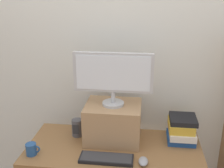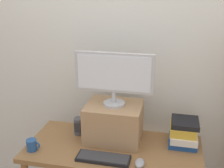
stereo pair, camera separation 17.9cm
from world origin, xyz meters
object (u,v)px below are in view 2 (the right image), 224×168
(riser_box, at_px, (114,122))
(keyboard, at_px, (103,158))
(coffee_mug, at_px, (32,145))
(desk, at_px, (113,158))
(desk_speaker, at_px, (79,126))
(book_stack, at_px, (183,132))
(computer_mouse, at_px, (140,163))
(computer_monitor, at_px, (114,75))

(riser_box, relative_size, keyboard, 1.13)
(riser_box, bearing_deg, coffee_mug, -152.32)
(desk, distance_m, riser_box, 0.27)
(riser_box, xyz_separation_m, desk_speaker, (-0.29, 0.02, -0.08))
(desk, height_order, book_stack, book_stack)
(desk_speaker, bearing_deg, book_stack, 1.87)
(computer_mouse, relative_size, coffee_mug, 1.01)
(book_stack, relative_size, desk_speaker, 1.72)
(desk, relative_size, coffee_mug, 12.49)
(computer_mouse, bearing_deg, desk, 140.52)
(desk, distance_m, book_stack, 0.56)
(computer_mouse, relative_size, book_stack, 0.43)
(coffee_mug, xyz_separation_m, desk_speaker, (0.26, 0.30, 0.03))
(keyboard, xyz_separation_m, book_stack, (0.53, 0.33, 0.08))
(book_stack, height_order, coffee_mug, book_stack)
(keyboard, bearing_deg, book_stack, 31.72)
(desk, relative_size, computer_monitor, 2.23)
(computer_monitor, xyz_separation_m, coffee_mug, (-0.55, -0.28, -0.48))
(desk, distance_m, coffee_mug, 0.61)
(desk, height_order, coffee_mug, coffee_mug)
(computer_monitor, xyz_separation_m, desk_speaker, (-0.29, 0.02, -0.45))
(keyboard, bearing_deg, riser_box, 87.61)
(keyboard, distance_m, coffee_mug, 0.53)
(desk, bearing_deg, keyboard, -100.42)
(riser_box, relative_size, book_stack, 1.74)
(desk, bearing_deg, book_stack, 17.45)
(desk, bearing_deg, computer_mouse, -39.48)
(riser_box, height_order, coffee_mug, riser_box)
(desk, height_order, computer_monitor, computer_monitor)
(book_stack, xyz_separation_m, coffee_mug, (-1.07, -0.33, -0.05))
(computer_monitor, relative_size, coffee_mug, 5.60)
(keyboard, height_order, desk_speaker, desk_speaker)
(riser_box, height_order, desk_speaker, riser_box)
(keyboard, distance_m, computer_mouse, 0.25)
(riser_box, relative_size, computer_monitor, 0.72)
(desk, xyz_separation_m, coffee_mug, (-0.56, -0.17, 0.14))
(computer_monitor, bearing_deg, keyboard, -92.40)
(computer_mouse, xyz_separation_m, coffee_mug, (-0.79, 0.01, 0.03))
(book_stack, height_order, desk_speaker, book_stack)
(computer_mouse, distance_m, book_stack, 0.45)
(riser_box, distance_m, book_stack, 0.53)
(computer_mouse, bearing_deg, book_stack, 50.29)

